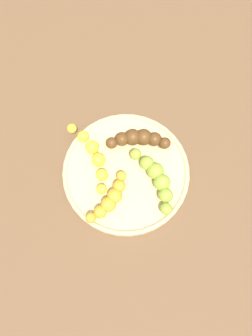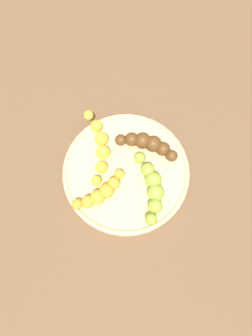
{
  "view_description": "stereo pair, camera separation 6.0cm",
  "coord_description": "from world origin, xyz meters",
  "px_view_note": "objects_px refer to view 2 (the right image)",
  "views": [
    {
      "loc": [
        0.18,
        -0.05,
        0.61
      ],
      "look_at": [
        0.0,
        0.0,
        0.04
      ],
      "focal_mm": 32.64,
      "sensor_mm": 36.0,
      "label": 1
    },
    {
      "loc": [
        0.19,
        0.01,
        0.61
      ],
      "look_at": [
        0.0,
        0.0,
        0.04
      ],
      "focal_mm": 32.64,
      "sensor_mm": 36.0,
      "label": 2
    }
  ],
  "objects_px": {
    "banana_spotted": "(101,192)",
    "banana_green": "(152,187)",
    "banana_overripe": "(147,144)",
    "fruit_bowl": "(126,172)",
    "banana_yellow": "(99,146)"
  },
  "relations": [
    {
      "from": "banana_green",
      "to": "banana_overripe",
      "type": "relative_size",
      "value": 1.13
    },
    {
      "from": "banana_spotted",
      "to": "banana_green",
      "type": "relative_size",
      "value": 0.67
    },
    {
      "from": "banana_yellow",
      "to": "banana_green",
      "type": "height_order",
      "value": "banana_green"
    },
    {
      "from": "banana_spotted",
      "to": "banana_green",
      "type": "bearing_deg",
      "value": 59.81
    },
    {
      "from": "banana_spotted",
      "to": "banana_overripe",
      "type": "xyz_separation_m",
      "value": [
        -0.11,
        0.09,
        0.0
      ]
    },
    {
      "from": "banana_yellow",
      "to": "banana_green",
      "type": "relative_size",
      "value": 1.12
    },
    {
      "from": "banana_green",
      "to": "banana_overripe",
      "type": "xyz_separation_m",
      "value": [
        -0.09,
        -0.01,
        0.0
      ]
    },
    {
      "from": "banana_spotted",
      "to": "banana_green",
      "type": "distance_m",
      "value": 0.1
    },
    {
      "from": "banana_yellow",
      "to": "banana_green",
      "type": "xyz_separation_m",
      "value": [
        0.08,
        0.11,
        0.0
      ]
    },
    {
      "from": "fruit_bowl",
      "to": "banana_yellow",
      "type": "distance_m",
      "value": 0.08
    },
    {
      "from": "banana_green",
      "to": "banana_spotted",
      "type": "bearing_deg",
      "value": 177.57
    },
    {
      "from": "banana_overripe",
      "to": "fruit_bowl",
      "type": "bearing_deg",
      "value": 158.79
    },
    {
      "from": "banana_yellow",
      "to": "banana_overripe",
      "type": "xyz_separation_m",
      "value": [
        -0.01,
        0.1,
        0.0
      ]
    },
    {
      "from": "banana_spotted",
      "to": "fruit_bowl",
      "type": "bearing_deg",
      "value": 98.47
    },
    {
      "from": "banana_green",
      "to": "banana_overripe",
      "type": "distance_m",
      "value": 0.09
    }
  ]
}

